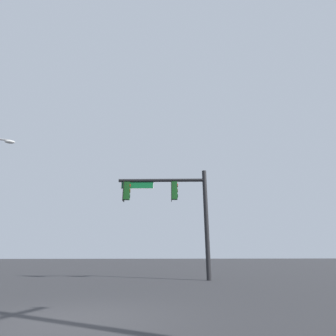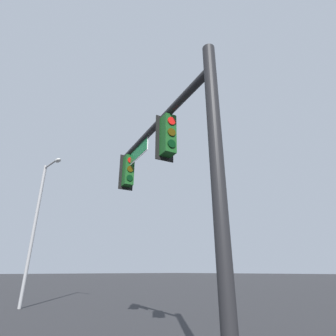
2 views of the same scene
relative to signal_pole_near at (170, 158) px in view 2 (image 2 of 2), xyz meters
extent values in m
cylinder|color=black|center=(-1.74, 0.40, -1.23)|extent=(0.26, 0.26, 6.38)
cylinder|color=black|center=(0.87, -0.20, 1.36)|extent=(5.28, 1.39, 0.20)
cube|color=black|center=(0.27, -0.06, 0.69)|extent=(0.15, 0.51, 1.30)
cube|color=#144719|center=(0.09, -0.02, 0.69)|extent=(0.42, 0.39, 1.10)
cylinder|color=#144719|center=(0.09, -0.02, 1.30)|extent=(0.04, 0.04, 0.12)
cylinder|color=red|center=(-0.11, 0.02, 1.02)|extent=(0.08, 0.22, 0.22)
cylinder|color=#392D05|center=(-0.11, 0.02, 0.69)|extent=(0.08, 0.22, 0.22)
cylinder|color=black|center=(-0.11, 0.02, 0.36)|extent=(0.08, 0.22, 0.22)
cube|color=black|center=(3.15, -0.72, 0.69)|extent=(0.15, 0.51, 1.30)
cube|color=#144719|center=(2.97, -0.68, 0.69)|extent=(0.42, 0.39, 1.10)
cylinder|color=#144719|center=(2.97, -0.68, 1.30)|extent=(0.04, 0.04, 0.12)
cylinder|color=red|center=(2.77, -0.64, 1.02)|extent=(0.08, 0.22, 0.22)
cylinder|color=#392D05|center=(2.77, -0.64, 0.69)|extent=(0.08, 0.22, 0.22)
cylinder|color=black|center=(2.77, -0.64, 0.36)|extent=(0.08, 0.22, 0.22)
cube|color=#0F602D|center=(2.34, -0.54, 1.05)|extent=(1.92, 0.48, 0.40)
cube|color=white|center=(2.34, -0.54, 1.05)|extent=(1.98, 0.48, 0.46)
cylinder|color=gray|center=(11.91, -0.28, -0.47)|extent=(0.18, 0.18, 7.91)
cylinder|color=gray|center=(10.93, -0.32, 3.33)|extent=(1.97, 0.18, 0.10)
ellipsoid|color=silver|center=(9.95, -0.36, 3.23)|extent=(0.56, 0.28, 0.20)
camera|label=1|loc=(3.65, 15.32, -3.19)|focal=28.00mm
camera|label=2|loc=(-4.46, 3.98, -2.62)|focal=28.00mm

